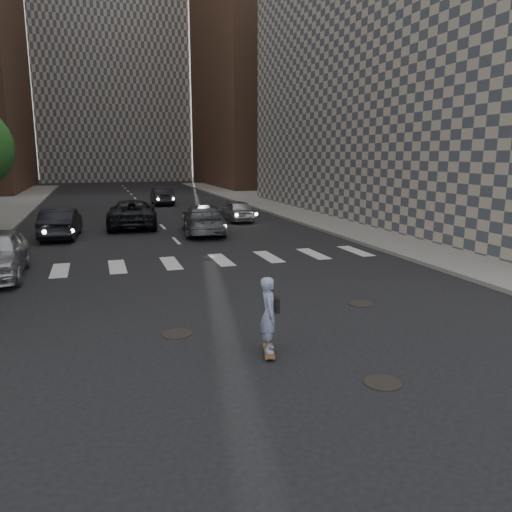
{
  "coord_description": "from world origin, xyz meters",
  "views": [
    {
      "loc": [
        -3.63,
        -9.89,
        4.13
      ],
      "look_at": [
        0.61,
        3.27,
        1.3
      ],
      "focal_mm": 35.0,
      "sensor_mm": 36.0,
      "label": 1
    }
  ],
  "objects": [
    {
      "name": "ground",
      "position": [
        0.0,
        0.0,
        0.0
      ],
      "size": [
        160.0,
        160.0,
        0.0
      ],
      "primitive_type": "plane",
      "color": "black",
      "rests_on": "ground"
    },
    {
      "name": "sidewalk_right",
      "position": [
        14.5,
        20.0,
        0.07
      ],
      "size": [
        13.0,
        80.0,
        0.15
      ],
      "primitive_type": "cube",
      "color": "gray",
      "rests_on": "ground"
    },
    {
      "name": "building_right",
      "position": [
        18.49,
        18.49,
        10.98
      ],
      "size": [
        15.0,
        33.0,
        22.0
      ],
      "color": "#ADA08E",
      "rests_on": "ground"
    },
    {
      "name": "tower_right",
      "position": [
        20.0,
        55.0,
        18.0
      ],
      "size": [
        18.0,
        24.0,
        36.0
      ],
      "primitive_type": "cube",
      "color": "brown",
      "rests_on": "ground"
    },
    {
      "name": "tower_center",
      "position": [
        0.0,
        78.0,
        24.0
      ],
      "size": [
        22.0,
        20.0,
        48.0
      ],
      "primitive_type": "cube",
      "color": "#ADA08E",
      "rests_on": "ground"
    },
    {
      "name": "manhole_a",
      "position": [
        1.2,
        -2.5,
        0.01
      ],
      "size": [
        0.7,
        0.7,
        0.02
      ],
      "primitive_type": "cylinder",
      "color": "black",
      "rests_on": "ground"
    },
    {
      "name": "manhole_b",
      "position": [
        -2.0,
        1.2,
        0.01
      ],
      "size": [
        0.7,
        0.7,
        0.02
      ],
      "primitive_type": "cylinder",
      "color": "black",
      "rests_on": "ground"
    },
    {
      "name": "manhole_c",
      "position": [
        3.3,
        2.0,
        0.01
      ],
      "size": [
        0.7,
        0.7,
        0.02
      ],
      "primitive_type": "cylinder",
      "color": "black",
      "rests_on": "ground"
    },
    {
      "name": "skateboarder",
      "position": [
        -0.35,
        -0.6,
        0.88
      ],
      "size": [
        0.52,
        0.87,
        1.68
      ],
      "rotation": [
        0.0,
        0.0,
        -0.27
      ],
      "color": "brown",
      "rests_on": "ground"
    },
    {
      "name": "traffic_car_a",
      "position": [
        -5.33,
        16.63,
        0.75
      ],
      "size": [
        1.95,
        4.65,
        1.49
      ],
      "primitive_type": "imported",
      "rotation": [
        0.0,
        0.0,
        3.06
      ],
      "color": "black",
      "rests_on": "ground"
    },
    {
      "name": "traffic_car_b",
      "position": [
        1.73,
        15.81,
        0.76
      ],
      "size": [
        2.79,
        5.5,
        1.53
      ],
      "primitive_type": "imported",
      "rotation": [
        0.0,
        0.0,
        3.02
      ],
      "color": "#515358",
      "rests_on": "ground"
    },
    {
      "name": "traffic_car_c",
      "position": [
        -1.65,
        19.37,
        0.79
      ],
      "size": [
        3.11,
        5.9,
        1.58
      ],
      "primitive_type": "imported",
      "rotation": [
        0.0,
        0.0,
        3.05
      ],
      "color": "black",
      "rests_on": "ground"
    },
    {
      "name": "traffic_car_d",
      "position": [
        4.76,
        20.17,
        0.67
      ],
      "size": [
        1.59,
        3.91,
        1.33
      ],
      "primitive_type": "imported",
      "rotation": [
        0.0,
        0.0,
        3.14
      ],
      "color": "#AAABB1",
      "rests_on": "ground"
    },
    {
      "name": "traffic_car_e",
      "position": [
        1.68,
        32.0,
        0.74
      ],
      "size": [
        1.61,
        4.49,
        1.47
      ],
      "primitive_type": "imported",
      "rotation": [
        0.0,
        0.0,
        3.13
      ],
      "color": "black",
      "rests_on": "ground"
    }
  ]
}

